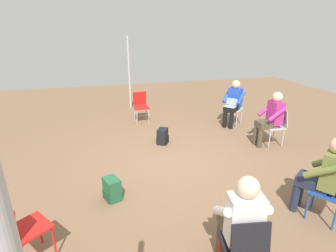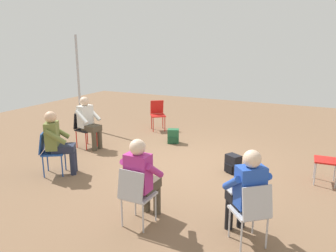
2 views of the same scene
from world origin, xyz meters
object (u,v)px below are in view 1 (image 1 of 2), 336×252
Objects in this scene: backpack_by_empty_chair at (163,137)px; person_with_laptop at (233,101)px; chair_west at (141,105)px; chair_northeast at (334,190)px; chair_east at (244,246)px; person_in_white at (240,219)px; chair_northwest at (235,107)px; person_in_olive at (324,173)px; person_in_magenta at (271,116)px; chair_southeast at (21,227)px; backpack_near_laptop_user at (112,190)px; chair_north at (276,124)px.

person_with_laptop is at bearing 108.27° from backpack_by_empty_chair.
chair_northeast is (4.85, 1.83, 0.00)m from chair_west.
person_in_white is (-0.16, 0.03, 0.20)m from chair_east.
chair_east is at bearing 88.57° from chair_west.
chair_east is at bearing 112.76° from chair_northwest.
person_in_olive is (3.83, -0.76, 0.20)m from chair_northwest.
person_in_olive is at bearing 162.07° from person_in_magenta.
chair_east is at bearing -0.94° from backpack_by_empty_chair.
chair_southeast is 3.66m from backpack_by_empty_chair.
person_in_olive reaches higher than chair_southeast.
chair_west is at bearing 48.29° from person_in_magenta.
chair_northeast is at bearing 130.50° from chair_northwest.
backpack_near_laptop_user is (-1.28, -2.87, -0.34)m from chair_northeast.
chair_west is at bearing 27.39° from person_with_laptop.
person_in_magenta is (-3.01, 2.39, 0.20)m from chair_east.
chair_northeast is 1.70m from person_in_white.
person_in_magenta is 2.49m from backpack_by_empty_chair.
person_in_olive is (4.71, 1.74, 0.20)m from chair_west.
chair_southeast and chair_northwest have the same top height.
person_with_laptop reaches higher than chair_southeast.
chair_southeast reaches higher than backpack_by_empty_chair.
chair_north is 1.00× the size of chair_southeast.
person_in_olive is 1.00× the size of person_in_magenta.
backpack_near_laptop_user is (3.57, -1.04, -0.34)m from chair_west.
chair_southeast is (-0.86, -2.22, 0.00)m from chair_east.
person_in_olive is 3.44× the size of backpack_by_empty_chair.
chair_north is 5.24m from chair_southeast.
person_with_laptop is at bearing 154.14° from chair_west.
person_with_laptop reaches higher than backpack_near_laptop_user.
chair_west is 1.75m from backpack_by_empty_chair.
chair_north is at bearing -90.00° from person_in_magenta.
person_in_white is (0.69, 2.25, 0.20)m from chair_southeast.
person_in_white is at bearing 160.39° from chair_northeast.
backpack_by_empty_chair is at bearing 84.09° from chair_northeast.
person_in_magenta is at bearing 59.24° from person_in_white.
chair_north is 0.69× the size of person_in_white.
chair_west is 3.50m from person_in_magenta.
chair_west is at bearing -172.42° from backpack_by_empty_chair.
person_with_laptop is 2.32m from backpack_by_empty_chair.
chair_southeast is 0.69× the size of person_in_olive.
backpack_near_laptop_user is at bearing 123.16° from chair_northeast.
chair_north reaches higher than backpack_near_laptop_user.
person_with_laptop is 3.44× the size of backpack_by_empty_chair.
person_in_white reaches higher than chair_northeast.
person_with_laptop is (-1.41, -0.35, 0.20)m from chair_north.
chair_east reaches higher than backpack_near_laptop_user.
chair_northeast is at bearing 161.48° from chair_north.
chair_west is (-5.40, -0.17, 0.00)m from chair_east.
chair_northeast is 1.00× the size of chair_northwest.
backpack_near_laptop_user is (1.18, -3.60, -0.54)m from person_in_magenta.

